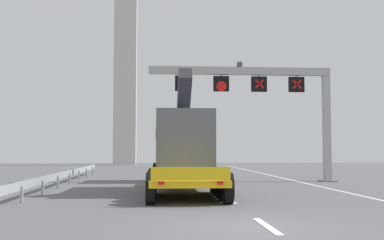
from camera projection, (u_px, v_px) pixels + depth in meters
name	position (u px, v px, depth m)	size (l,w,h in m)	color
ground	(245.00, 227.00, 11.51)	(112.00, 112.00, 0.00)	#5B5B60
lane_markings	(196.00, 177.00, 32.67)	(0.20, 57.05, 0.01)	silver
edge_line_right	(321.00, 187.00, 23.91)	(0.20, 63.00, 0.01)	silver
overhead_lane_gantry	(264.00, 90.00, 27.93)	(11.14, 0.90, 7.13)	#9EA0A5
heavy_haul_truck_yellow	(181.00, 148.00, 23.70)	(3.09, 14.08, 5.30)	yellow
guardrail_left	(57.00, 177.00, 22.75)	(0.13, 27.57, 0.76)	#999EA3
bridge_pylon_distant	(126.00, 6.00, 59.76)	(9.00, 2.00, 39.91)	#B7B7B2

